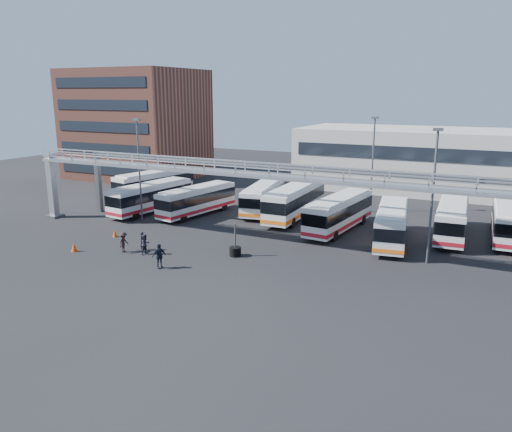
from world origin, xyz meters
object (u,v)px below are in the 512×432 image
at_px(light_pole_left, 139,164).
at_px(bus_1, 151,196).
at_px(bus_2, 197,200).
at_px(cone_left, 74,247).
at_px(bus_0, 154,183).
at_px(bus_8, 508,220).
at_px(bus_4, 295,200).
at_px(bus_7, 452,218).
at_px(pedestrian_d, 159,256).
at_px(bus_3, 263,196).
at_px(pedestrian_c, 124,242).
at_px(pedestrian_a, 143,241).
at_px(light_pole_back, 373,159).
at_px(pedestrian_b, 146,244).
at_px(bus_6, 392,223).
at_px(cone_right, 115,233).
at_px(bus_5, 339,212).
at_px(light_pole_mid, 433,189).

bearing_deg(light_pole_left, bus_1, 111.87).
xyz_separation_m(bus_2, cone_left, (-2.29, -15.02, -1.30)).
bearing_deg(bus_0, bus_8, 10.65).
relative_size(light_pole_left, bus_4, 0.90).
bearing_deg(bus_7, pedestrian_d, -138.39).
bearing_deg(bus_2, bus_3, 48.26).
bearing_deg(bus_8, bus_3, 178.00).
xyz_separation_m(bus_2, pedestrian_c, (1.51, -13.37, -0.84)).
distance_m(pedestrian_a, cone_left, 5.59).
bearing_deg(light_pole_back, pedestrian_b, -119.04).
height_order(light_pole_left, bus_2, light_pole_left).
height_order(bus_0, bus_1, bus_0).
bearing_deg(bus_3, bus_6, -30.35).
xyz_separation_m(light_pole_left, light_pole_back, (20.00, 14.00, 0.00)).
distance_m(bus_7, cone_right, 30.29).
xyz_separation_m(bus_4, pedestrian_c, (-8.31, -16.61, -1.06)).
relative_size(bus_4, pedestrian_d, 6.02).
height_order(bus_7, pedestrian_b, bus_7).
xyz_separation_m(bus_5, cone_left, (-17.58, -15.69, -1.42)).
relative_size(light_pole_back, bus_8, 0.95).
relative_size(pedestrian_c, cone_right, 2.57).
relative_size(pedestrian_b, cone_left, 2.16).
bearing_deg(light_pole_back, bus_2, -148.87).
xyz_separation_m(pedestrian_a, pedestrian_d, (3.89, -2.95, 0.15)).
height_order(bus_0, pedestrian_c, bus_0).
bearing_deg(bus_4, pedestrian_d, -101.13).
relative_size(light_pole_left, light_pole_back, 1.00).
distance_m(light_pole_mid, bus_3, 21.24).
bearing_deg(pedestrian_c, bus_0, 23.09).
relative_size(light_pole_mid, bus_5, 0.93).
xyz_separation_m(bus_1, pedestrian_a, (7.75, -11.20, -0.97)).
relative_size(bus_1, bus_2, 1.04).
height_order(bus_1, bus_7, bus_7).
relative_size(light_pole_mid, bus_6, 0.95).
bearing_deg(cone_left, light_pole_back, 53.39).
distance_m(light_pole_left, bus_6, 24.95).
distance_m(bus_8, pedestrian_b, 31.36).
bearing_deg(bus_5, cone_left, -131.88).
height_order(bus_1, bus_2, bus_1).
height_order(bus_1, pedestrian_b, bus_1).
bearing_deg(bus_0, pedestrian_c, -47.36).
relative_size(bus_2, pedestrian_c, 6.06).
xyz_separation_m(bus_6, pedestrian_b, (-17.05, -11.95, -0.92)).
bearing_deg(light_pole_mid, bus_6, 130.42).
height_order(bus_5, pedestrian_a, bus_5).
bearing_deg(bus_6, pedestrian_c, -155.88).
height_order(bus_4, pedestrian_b, bus_4).
bearing_deg(pedestrian_b, cone_right, 73.91).
height_order(bus_5, bus_8, bus_5).
height_order(bus_8, pedestrian_d, bus_8).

